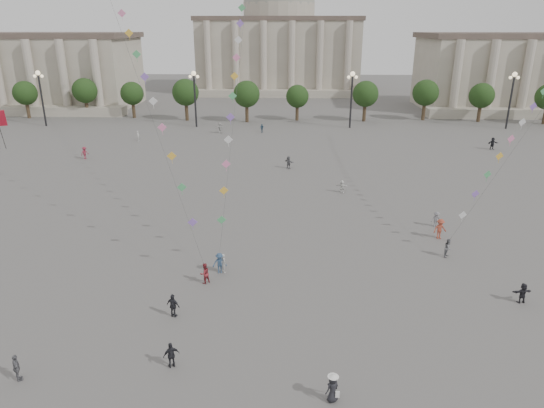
{
  "coord_description": "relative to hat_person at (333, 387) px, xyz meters",
  "views": [
    {
      "loc": [
        2.85,
        -24.04,
        18.64
      ],
      "look_at": [
        1.7,
        12.0,
        5.36
      ],
      "focal_mm": 32.0,
      "sensor_mm": 36.0,
      "label": 1
    }
  ],
  "objects": [
    {
      "name": "kite_flyer_0",
      "position": [
        -8.75,
        12.26,
        -0.03
      ],
      "size": [
        1.02,
        1.0,
        1.65
      ],
      "primitive_type": "imported",
      "rotation": [
        0.0,
        0.0,
        3.87
      ],
      "color": "maroon",
      "rests_on": "ground"
    },
    {
      "name": "tree_row",
      "position": [
        -5.38,
        81.5,
        4.53
      ],
      "size": [
        137.12,
        5.12,
        8.0
      ],
      "color": "#35291A",
      "rests_on": "ground"
    },
    {
      "name": "lamp_post_mid_east",
      "position": [
        9.62,
        73.5,
        6.49
      ],
      "size": [
        2.0,
        0.9,
        10.65
      ],
      "color": "#262628",
      "rests_on": "ground"
    },
    {
      "name": "hall_central",
      "position": [
        -5.38,
        132.72,
        13.37
      ],
      "size": [
        48.3,
        34.3,
        35.5
      ],
      "color": "#9E9584",
      "rests_on": "ground"
    },
    {
      "name": "lamp_post_far_east",
      "position": [
        39.62,
        73.5,
        6.49
      ],
      "size": [
        2.0,
        0.9,
        10.65
      ],
      "color": "#262628",
      "rests_on": "ground"
    },
    {
      "name": "tourist_4",
      "position": [
        -9.07,
        2.44,
        -0.05
      ],
      "size": [
        1.03,
        0.79,
        1.62
      ],
      "primitive_type": "imported",
      "rotation": [
        0.0,
        0.0,
        3.62
      ],
      "color": "black",
      "rests_on": "ground"
    },
    {
      "name": "tourist_3",
      "position": [
        -17.41,
        1.05,
        -0.04
      ],
      "size": [
        0.86,
        1.03,
        1.64
      ],
      "primitive_type": "imported",
      "rotation": [
        0.0,
        0.0,
        2.14
      ],
      "color": "#5E5E63",
      "rests_on": "ground"
    },
    {
      "name": "tourist_1",
      "position": [
        -10.12,
        7.6,
        -0.01
      ],
      "size": [
        1.08,
        0.77,
        1.7
      ],
      "primitive_type": "imported",
      "rotation": [
        0.0,
        0.0,
        2.74
      ],
      "color": "#222228",
      "rests_on": "ground"
    },
    {
      "name": "person_crowd_12",
      "position": [
        -2.3,
        44.47,
        0.02
      ],
      "size": [
        1.54,
        1.51,
        1.76
      ],
      "primitive_type": "imported",
      "rotation": [
        0.0,
        0.0,
        2.37
      ],
      "color": "slate",
      "rests_on": "ground"
    },
    {
      "name": "person_crowd_8",
      "position": [
        11.73,
        21.23,
        0.11
      ],
      "size": [
        1.4,
        1.02,
        1.95
      ],
      "primitive_type": "imported",
      "rotation": [
        0.0,
        0.0,
        0.26
      ],
      "color": "#9C3E2A",
      "rests_on": "ground"
    },
    {
      "name": "person_crowd_0",
      "position": [
        -7.26,
        68.68,
        -0.07
      ],
      "size": [
        0.99,
        0.82,
        1.58
      ],
      "primitive_type": "imported",
      "rotation": [
        0.0,
        0.0,
        0.57
      ],
      "color": "#2E4B67",
      "rests_on": "ground"
    },
    {
      "name": "lamp_post_far_west",
      "position": [
        -50.38,
        73.5,
        6.49
      ],
      "size": [
        2.0,
        0.9,
        10.65
      ],
      "color": "#262628",
      "rests_on": "ground"
    },
    {
      "name": "person_crowd_13",
      "position": [
        -7.52,
        14.09,
        -0.07
      ],
      "size": [
        0.62,
        0.69,
        1.59
      ],
      "primitive_type": "imported",
      "rotation": [
        0.0,
        0.0,
        2.1
      ],
      "color": "#B4B5B0",
      "rests_on": "ground"
    },
    {
      "name": "person_crowd_2",
      "position": [
        -32.62,
        48.67,
        0.06
      ],
      "size": [
        1.26,
        1.37,
        1.85
      ],
      "primitive_type": "imported",
      "rotation": [
        0.0,
        0.0,
        0.94
      ],
      "color": "maroon",
      "rests_on": "ground"
    },
    {
      "name": "lamp_post_mid_west",
      "position": [
        -20.38,
        73.5,
        6.49
      ],
      "size": [
        2.0,
        0.9,
        10.65
      ],
      "color": "#262628",
      "rests_on": "ground"
    },
    {
      "name": "kite_flyer_2",
      "position": [
        11.34,
        17.43,
        -0.04
      ],
      "size": [
        0.95,
        1.0,
        1.64
      ],
      "primitive_type": "imported",
      "rotation": [
        0.0,
        0.0,
        1.0
      ],
      "color": "slate",
      "rests_on": "ground"
    },
    {
      "name": "person_crowd_10",
      "position": [
        -28.18,
        60.84,
        0.0
      ],
      "size": [
        0.47,
        0.67,
        1.73
      ],
      "primitive_type": "imported",
      "rotation": [
        0.0,
        0.0,
        1.66
      ],
      "color": "beige",
      "rests_on": "ground"
    },
    {
      "name": "person_crowd_4",
      "position": [
        -14.99,
        67.84,
        0.11
      ],
      "size": [
        1.66,
        1.68,
        1.94
      ],
      "primitive_type": "imported",
      "rotation": [
        0.0,
        0.0,
        3.94
      ],
      "color": "beige",
      "rests_on": "ground"
    },
    {
      "name": "ground",
      "position": [
        -5.38,
        3.5,
        -0.86
      ],
      "size": [
        360.0,
        360.0,
        0.0
      ],
      "primitive_type": "plane",
      "color": "#54514F",
      "rests_on": "ground"
    },
    {
      "name": "kite_flyer_1",
      "position": [
        -7.81,
        13.92,
        0.01
      ],
      "size": [
        1.23,
        0.86,
        1.73
      ],
      "primitive_type": "imported",
      "rotation": [
        0.0,
        0.0,
        0.21
      ],
      "color": "navy",
      "rests_on": "ground"
    },
    {
      "name": "person_crowd_3",
      "position": [
        14.37,
        10.16,
        -0.09
      ],
      "size": [
        1.47,
        0.67,
        1.53
      ],
      "primitive_type": "imported",
      "rotation": [
        0.0,
        0.0,
        3.3
      ],
      "color": "#232228",
      "rests_on": "ground"
    },
    {
      "name": "person_crowd_6",
      "position": [
        12.21,
        24.09,
        -0.07
      ],
      "size": [
        1.08,
        0.7,
        1.58
      ],
      "primitive_type": "imported",
      "rotation": [
        0.0,
        0.0,
        0.12
      ],
      "color": "slate",
      "rests_on": "ground"
    },
    {
      "name": "hat_person",
      "position": [
        0.0,
        0.0,
        0.0
      ],
      "size": [
        0.95,
        0.89,
        1.69
      ],
      "color": "black",
      "rests_on": "ground"
    },
    {
      "name": "person_crowd_9",
      "position": [
        30.35,
        56.56,
        0.11
      ],
      "size": [
        1.89,
        0.98,
        1.95
      ],
      "primitive_type": "imported",
      "rotation": [
        0.0,
        0.0,
        0.23
      ],
      "color": "black",
      "rests_on": "ground"
    },
    {
      "name": "person_crowd_7",
      "position": [
        4.02,
        34.27,
        -0.1
      ],
      "size": [
        1.47,
        0.71,
        1.52
      ],
      "primitive_type": "imported",
      "rotation": [
        0.0,
        0.0,
        2.95
      ],
      "color": "white",
      "rests_on": "ground"
    }
  ]
}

